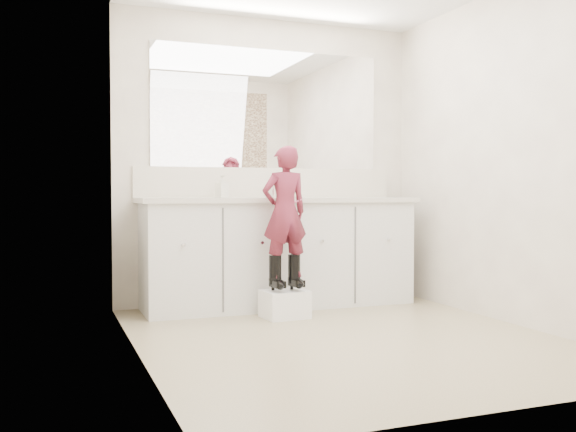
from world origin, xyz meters
name	(u,v)px	position (x,y,z in m)	size (l,w,h in m)	color
floor	(345,337)	(0.00, 0.00, 0.00)	(3.00, 3.00, 0.00)	#867458
wall_back	(268,161)	(0.00, 1.50, 1.20)	(2.60, 2.60, 0.00)	#C0B2A4
wall_front	(505,127)	(0.00, -1.50, 1.20)	(2.60, 2.60, 0.00)	#C0B2A4
wall_left	(137,144)	(-1.30, 0.00, 1.20)	(3.00, 3.00, 0.00)	#C0B2A4
wall_right	(512,154)	(1.30, 0.00, 1.20)	(3.00, 3.00, 0.00)	#C0B2A4
vanity_cabinet	(279,254)	(0.00, 1.23, 0.42)	(2.20, 0.55, 0.85)	silver
countertop	(280,200)	(0.00, 1.21, 0.87)	(2.28, 0.58, 0.04)	beige
backsplash	(269,183)	(0.00, 1.49, 1.02)	(2.28, 0.03, 0.25)	beige
mirror	(269,109)	(0.00, 1.49, 1.64)	(2.00, 0.02, 1.00)	white
dot_panel	(504,18)	(0.00, -1.49, 1.65)	(2.00, 0.01, 1.20)	#472819
faucet	(273,191)	(0.00, 1.38, 0.94)	(0.08, 0.08, 0.10)	silver
cup	(295,191)	(0.15, 1.27, 0.94)	(0.11, 0.11, 0.10)	beige
soap_bottle	(222,187)	(-0.47, 1.29, 0.98)	(0.08, 0.08, 0.18)	beige
step_stool	(285,304)	(-0.13, 0.75, 0.10)	(0.32, 0.27, 0.20)	white
boot_left	(275,273)	(-0.21, 0.75, 0.34)	(0.10, 0.18, 0.27)	black
boot_right	(294,272)	(-0.06, 0.75, 0.34)	(0.10, 0.18, 0.27)	black
toddler	(285,212)	(-0.13, 0.75, 0.79)	(0.35, 0.23, 0.97)	#AA344C
toothbrush	(293,203)	(-0.06, 0.75, 0.85)	(0.01, 0.01, 0.14)	#DC5581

